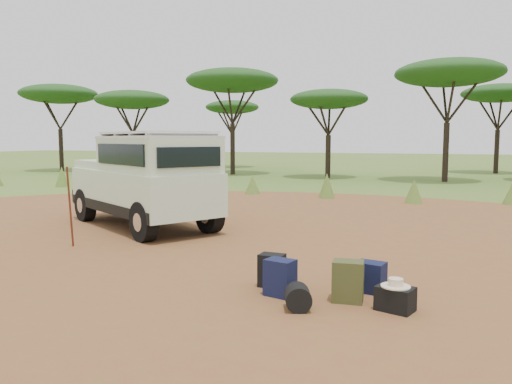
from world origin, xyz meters
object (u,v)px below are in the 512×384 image
(safari_vehicle, at_px, (145,182))
(backpack_navy, at_px, (280,278))
(hard_case, at_px, (395,299))
(duffel_navy, at_px, (371,277))
(backpack_olive, at_px, (348,282))
(walking_staff, at_px, (70,207))
(backpack_black, at_px, (272,271))

(safari_vehicle, height_order, backpack_navy, safari_vehicle)
(hard_case, bearing_deg, duffel_navy, 138.54)
(backpack_olive, height_order, duffel_navy, backpack_olive)
(backpack_olive, bearing_deg, safari_vehicle, 140.07)
(backpack_navy, height_order, hard_case, backpack_navy)
(duffel_navy, bearing_deg, backpack_olive, -100.29)
(safari_vehicle, height_order, hard_case, safari_vehicle)
(backpack_olive, bearing_deg, hard_case, -18.27)
(duffel_navy, xyz_separation_m, hard_case, (0.38, -0.65, -0.06))
(walking_staff, relative_size, backpack_black, 3.39)
(safari_vehicle, xyz_separation_m, walking_staff, (-0.08, -2.49, -0.30))
(safari_vehicle, bearing_deg, backpack_navy, -9.21)
(backpack_black, distance_m, duffel_navy, 1.37)
(hard_case, bearing_deg, backpack_olive, -175.19)
(backpack_olive, bearing_deg, walking_staff, 161.42)
(walking_staff, relative_size, duffel_navy, 3.78)
(hard_case, bearing_deg, backpack_navy, -164.52)
(walking_staff, xyz_separation_m, backpack_olive, (5.57, -1.35, -0.52))
(backpack_black, bearing_deg, backpack_navy, -54.01)
(backpack_black, relative_size, duffel_navy, 1.11)
(safari_vehicle, distance_m, walking_staff, 2.51)
(backpack_black, distance_m, backpack_navy, 0.43)
(safari_vehicle, distance_m, hard_case, 7.35)
(backpack_black, height_order, hard_case, backpack_black)
(backpack_navy, bearing_deg, hard_case, 11.49)
(backpack_navy, xyz_separation_m, backpack_olive, (0.89, 0.07, 0.02))
(backpack_navy, bearing_deg, walking_staff, 177.20)
(backpack_black, distance_m, hard_case, 1.79)
(safari_vehicle, distance_m, duffel_navy, 6.67)
(walking_staff, distance_m, backpack_navy, 4.92)
(backpack_black, height_order, duffel_navy, backpack_black)
(safari_vehicle, height_order, backpack_black, safari_vehicle)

